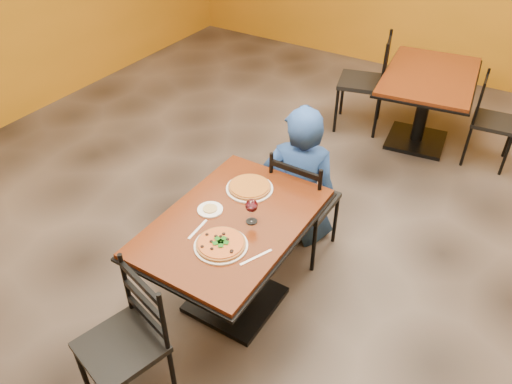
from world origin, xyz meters
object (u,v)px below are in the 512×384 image
Objects in this scene: chair_main_near at (121,348)px; diner at (301,174)px; table_second at (426,93)px; plate_main at (221,246)px; pizza_far at (250,187)px; chair_second_right at (494,122)px; plate_far at (250,189)px; wine_glass at (252,210)px; pizza_main at (221,244)px; chair_main_far at (305,201)px; table_main at (233,243)px; chair_second_left at (362,82)px; side_plate at (210,210)px.

diner is (0.14, 1.78, 0.12)m from chair_main_near.
plate_main is at bearing -96.39° from table_second.
pizza_far reaches higher than plate_main.
chair_second_right is 2.71m from plate_far.
wine_glass is (-0.96, -2.70, 0.41)m from chair_second_right.
wine_glass reaches higher than pizza_main.
plate_main is (-0.05, -0.97, 0.30)m from chair_main_far.
pizza_main reaches higher than plate_main.
table_main is 1.36× the size of chair_main_far.
diner is 0.61m from plate_far.
chair_second_left reaches higher than pizza_main.
table_main is at bearing 97.52° from chair_main_near.
chair_second_right is 2.15m from diner.
pizza_far is at bearing 103.79° from table_main.
pizza_far reaches higher than table_main.
chair_second_right is 3.03m from side_plate.
table_main is 1.39× the size of chair_main_near.
chair_second_right is at bearing 68.72° from table_main.
chair_second_right is 2.90m from wine_glass.
pizza_main reaches higher than table_second.
diner is at bearing 81.09° from pizza_far.
chair_main_far is 0.56m from plate_far.
pizza_main and pizza_far have the same top height.
chair_main_far is 5.02× the size of wine_glass.
plate_main is (0.20, 0.67, 0.31)m from chair_main_near.
chair_main_near is 1.25m from plate_far.
chair_main_near is 0.76m from plate_main.
chair_main_near is 3.12× the size of pizza_main.
chair_second_left is 3.25× the size of plate_main.
plate_far is 1.94× the size of side_plate.
table_main is 0.31m from plate_main.
chair_second_right is at bearing 71.50° from plate_main.
table_second is 4.37× the size of plate_far.
chair_main_near is at bearing 156.36° from chair_second_right.
chair_main_far is 2.05m from chair_second_left.
plate_main is (-1.00, -2.98, 0.33)m from chair_second_right.
chair_main_far is 0.22m from diner.
pizza_far is at bearing -101.26° from table_second.
chair_main_near is 0.78× the size of diner.
table_second is 4.83× the size of pizza_far.
plate_far and side_plate have the same top height.
pizza_main is at bearing -74.37° from pizza_far.
side_plate is at bearing 108.26° from chair_main_near.
plate_main reaches higher than table_second.
chair_main_far reaches higher than pizza_main.
wine_glass is at bearing -7.27° from chair_second_left.
pizza_far is (0.05, 1.21, 0.33)m from chair_main_near.
chair_main_far is at bearing 149.43° from chair_second_right.
side_plate is at bearing 59.70° from diner.
plate_main is at bearing 0.00° from pizza_main.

